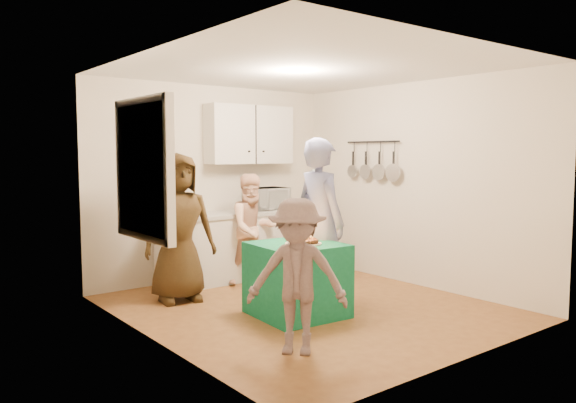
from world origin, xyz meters
TOP-DOWN VIEW (x-y plane):
  - floor at (0.00, 0.00)m, footprint 4.00×4.00m
  - ceiling at (0.00, 0.00)m, footprint 4.00×4.00m
  - back_wall at (0.00, 2.00)m, footprint 3.60×3.60m
  - left_wall at (-1.80, 0.00)m, footprint 4.00×4.00m
  - right_wall at (1.80, 0.00)m, footprint 4.00×4.00m
  - window_night at (-1.77, 0.30)m, footprint 0.04×1.00m
  - counter at (0.20, 1.70)m, footprint 2.20×0.58m
  - countertop at (0.20, 1.70)m, footprint 2.24×0.62m
  - upper_cabinet at (0.50, 1.85)m, footprint 1.30×0.30m
  - pot_rack at (1.72, 0.70)m, footprint 0.12×1.00m
  - microwave at (0.70, 1.70)m, footprint 0.57×0.40m
  - party_table at (-0.27, -0.15)m, footprint 0.92×0.92m
  - donut_cake at (-0.26, -0.23)m, footprint 0.38×0.38m
  - punch_jar at (-0.06, 0.09)m, footprint 0.22×0.22m
  - man_birthday at (0.19, 0.00)m, footprint 0.47×0.70m
  - woman_back_left at (-0.98, 1.13)m, footprint 0.92×0.68m
  - woman_back_center at (0.18, 1.32)m, footprint 0.75×0.61m
  - woman_back_right at (0.67, 0.65)m, footprint 0.94×0.77m
  - child_near_left at (-0.98, -1.02)m, footprint 0.94×0.96m

SIDE VIEW (x-z plane):
  - floor at x=0.00m, z-range 0.00..0.00m
  - party_table at x=-0.27m, z-range 0.00..0.76m
  - counter at x=0.20m, z-range 0.00..0.86m
  - child_near_left at x=-0.98m, z-range 0.00..1.32m
  - woman_back_center at x=0.18m, z-range 0.00..1.43m
  - woman_back_right at x=0.67m, z-range 0.00..1.50m
  - donut_cake at x=-0.26m, z-range 0.76..0.94m
  - woman_back_left at x=-0.98m, z-range 0.00..1.70m
  - countertop at x=0.20m, z-range 0.86..0.91m
  - punch_jar at x=-0.06m, z-range 0.76..1.10m
  - man_birthday at x=0.19m, z-range 0.00..1.87m
  - microwave at x=0.70m, z-range 0.91..1.21m
  - back_wall at x=0.00m, z-range 1.30..1.30m
  - left_wall at x=-1.80m, z-range 1.30..1.30m
  - right_wall at x=1.80m, z-range 1.30..1.30m
  - window_night at x=-1.77m, z-range 0.95..2.15m
  - pot_rack at x=1.72m, z-range 1.30..1.90m
  - upper_cabinet at x=0.50m, z-range 1.55..2.35m
  - ceiling at x=0.00m, z-range 2.60..2.60m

